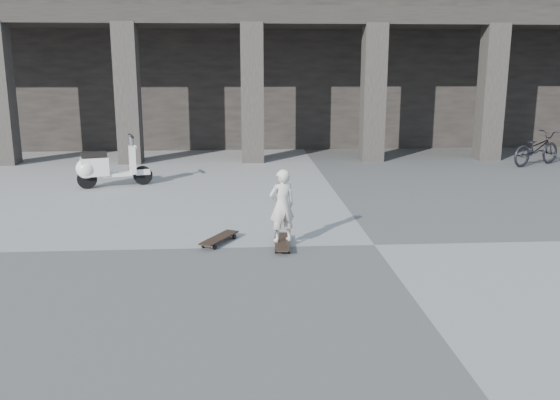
{
  "coord_description": "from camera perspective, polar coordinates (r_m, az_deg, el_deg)",
  "views": [
    {
      "loc": [
        -2.11,
        -9.0,
        2.84
      ],
      "look_at": [
        -1.49,
        0.5,
        0.65
      ],
      "focal_mm": 38.0,
      "sensor_mm": 36.0,
      "label": 1
    }
  ],
  "objects": [
    {
      "name": "child",
      "position": [
        9.28,
        0.2,
        -0.54
      ],
      "size": [
        0.49,
        0.4,
        1.16
      ],
      "primitive_type": "imported",
      "rotation": [
        0.0,
        0.0,
        3.49
      ],
      "color": "beige",
      "rests_on": "longboard"
    },
    {
      "name": "bicycle",
      "position": [
        18.49,
        23.44,
        4.57
      ],
      "size": [
        1.94,
        1.41,
        0.97
      ],
      "primitive_type": "imported",
      "rotation": [
        0.0,
        0.0,
        2.04
      ],
      "color": "black",
      "rests_on": "ground"
    },
    {
      "name": "ground",
      "position": [
        9.67,
        9.07,
        -4.29
      ],
      "size": [
        90.0,
        90.0,
        0.0
      ],
      "primitive_type": "plane",
      "color": "#494846",
      "rests_on": "ground"
    },
    {
      "name": "colonnade",
      "position": [
        22.87,
        1.62,
        13.42
      ],
      "size": [
        28.0,
        8.82,
        6.0
      ],
      "color": "black",
      "rests_on": "ground"
    },
    {
      "name": "longboard",
      "position": [
        9.44,
        0.2,
        -4.07
      ],
      "size": [
        0.28,
        0.99,
        0.1
      ],
      "rotation": [
        0.0,
        0.0,
        1.52
      ],
      "color": "black",
      "rests_on": "ground"
    },
    {
      "name": "scooter",
      "position": [
        14.5,
        -16.82,
        3.03
      ],
      "size": [
        1.69,
        0.84,
        1.22
      ],
      "rotation": [
        0.0,
        0.0,
        0.31
      ],
      "color": "black",
      "rests_on": "ground"
    },
    {
      "name": "skateboard_spare",
      "position": [
        9.66,
        -5.87,
        -3.7
      ],
      "size": [
        0.63,
        0.9,
        0.11
      ],
      "rotation": [
        0.0,
        0.0,
        1.07
      ],
      "color": "black",
      "rests_on": "ground"
    }
  ]
}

